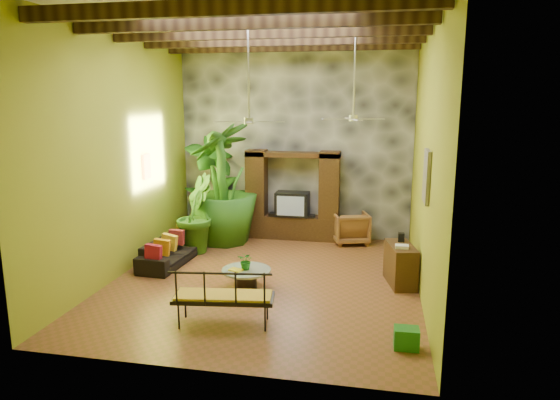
% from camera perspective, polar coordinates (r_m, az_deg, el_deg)
% --- Properties ---
extents(ground, '(7.00, 7.00, 0.00)m').
position_cam_1_polar(ground, '(10.21, -1.66, -9.11)').
color(ground, brown).
rests_on(ground, ground).
extents(ceiling, '(6.00, 7.00, 0.02)m').
position_cam_1_polar(ceiling, '(9.65, -1.84, 19.88)').
color(ceiling, silver).
rests_on(ceiling, back_wall).
extents(back_wall, '(6.00, 0.02, 5.00)m').
position_cam_1_polar(back_wall, '(13.03, 1.74, 6.71)').
color(back_wall, '#949B23').
rests_on(back_wall, ground).
extents(left_wall, '(0.02, 7.00, 5.00)m').
position_cam_1_polar(left_wall, '(10.69, -17.68, 5.10)').
color(left_wall, '#949B23').
rests_on(left_wall, ground).
extents(right_wall, '(0.02, 7.00, 5.00)m').
position_cam_1_polar(right_wall, '(9.41, 16.41, 4.36)').
color(right_wall, '#949B23').
rests_on(right_wall, ground).
extents(stone_accent_wall, '(5.98, 0.10, 4.98)m').
position_cam_1_polar(stone_accent_wall, '(12.97, 1.69, 6.68)').
color(stone_accent_wall, '#35363C').
rests_on(stone_accent_wall, ground).
extents(ceiling_beams, '(5.95, 5.36, 0.22)m').
position_cam_1_polar(ceiling_beams, '(9.62, -1.83, 18.59)').
color(ceiling_beams, '#352411').
rests_on(ceiling_beams, ceiling).
extents(entertainment_center, '(2.40, 0.55, 2.30)m').
position_cam_1_polar(entertainment_center, '(12.90, 1.43, -0.24)').
color(entertainment_center, black).
rests_on(entertainment_center, ground).
extents(ceiling_fan_front, '(1.28, 1.28, 1.86)m').
position_cam_1_polar(ceiling_fan_front, '(9.21, -3.58, 10.29)').
color(ceiling_fan_front, '#B8B8BD').
rests_on(ceiling_fan_front, ceiling).
extents(ceiling_fan_back, '(1.28, 1.28, 1.86)m').
position_cam_1_polar(ceiling_fan_back, '(10.52, 8.40, 10.35)').
color(ceiling_fan_back, '#B8B8BD').
rests_on(ceiling_fan_back, ceiling).
extents(wall_art_mask, '(0.06, 0.32, 0.55)m').
position_cam_1_polar(wall_art_mask, '(11.60, -15.02, 3.73)').
color(wall_art_mask, orange).
rests_on(wall_art_mask, left_wall).
extents(wall_art_painting, '(0.06, 0.70, 0.90)m').
position_cam_1_polar(wall_art_painting, '(8.84, 16.41, 2.62)').
color(wall_art_painting, '#275C8F').
rests_on(wall_art_painting, right_wall).
extents(sofa, '(0.84, 1.90, 0.54)m').
position_cam_1_polar(sofa, '(11.33, -12.48, -5.82)').
color(sofa, black).
rests_on(sofa, ground).
extents(wicker_armchair, '(1.07, 1.08, 0.79)m').
position_cam_1_polar(wicker_armchair, '(12.73, 8.02, -3.14)').
color(wicker_armchair, olive).
rests_on(wicker_armchair, ground).
extents(tall_plant_a, '(1.73, 1.63, 2.72)m').
position_cam_1_polar(tall_plant_a, '(13.36, -7.60, 1.80)').
color(tall_plant_a, '#1D5516').
rests_on(tall_plant_a, ground).
extents(tall_plant_b, '(0.98, 1.14, 1.85)m').
position_cam_1_polar(tall_plant_b, '(11.96, -9.70, -1.53)').
color(tall_plant_b, '#2C621A').
rests_on(tall_plant_b, ground).
extents(tall_plant_c, '(2.10, 2.10, 3.03)m').
position_cam_1_polar(tall_plant_c, '(12.52, -6.53, 1.90)').
color(tall_plant_c, '#2A631A').
rests_on(tall_plant_c, ground).
extents(coffee_table, '(0.94, 0.94, 0.40)m').
position_cam_1_polar(coffee_table, '(9.67, -3.86, -8.70)').
color(coffee_table, black).
rests_on(coffee_table, ground).
extents(centerpiece_plant, '(0.36, 0.33, 0.34)m').
position_cam_1_polar(centerpiece_plant, '(9.57, -3.88, -6.94)').
color(centerpiece_plant, '#1A661C').
rests_on(centerpiece_plant, coffee_table).
extents(yellow_tray, '(0.29, 0.25, 0.03)m').
position_cam_1_polar(yellow_tray, '(9.57, -5.08, -7.96)').
color(yellow_tray, gold).
rests_on(yellow_tray, coffee_table).
extents(iron_bench, '(1.67, 0.80, 0.57)m').
position_cam_1_polar(iron_bench, '(8.12, -6.63, -10.73)').
color(iron_bench, black).
rests_on(iron_bench, ground).
extents(side_console, '(0.65, 1.07, 0.80)m').
position_cam_1_polar(side_console, '(10.15, 13.60, -7.18)').
color(side_console, '#321A10').
rests_on(side_console, ground).
extents(green_bin, '(0.37, 0.28, 0.31)m').
position_cam_1_polar(green_bin, '(7.79, 14.24, -15.06)').
color(green_bin, '#207A40').
rests_on(green_bin, ground).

